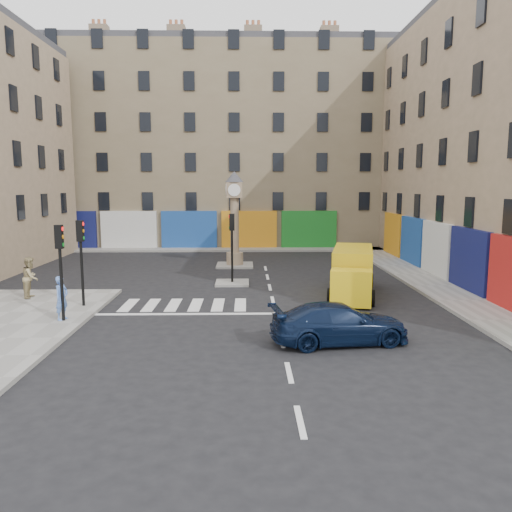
{
  "coord_description": "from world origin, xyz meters",
  "views": [
    {
      "loc": [
        -1.2,
        -18.67,
        5.34
      ],
      "look_at": [
        -0.77,
        4.73,
        2.0
      ],
      "focal_mm": 35.0,
      "sensor_mm": 36.0,
      "label": 1
    }
  ],
  "objects_px": {
    "clock_pillar": "(235,213)",
    "navy_sedan": "(339,323)",
    "traffic_light_left_near": "(60,257)",
    "traffic_light_island": "(232,237)",
    "yellow_van": "(352,272)",
    "pedestrian_blue": "(62,298)",
    "traffic_light_left_far": "(81,249)",
    "pedestrian_tan": "(31,277)"
  },
  "relations": [
    {
      "from": "traffic_light_island",
      "to": "navy_sedan",
      "type": "height_order",
      "value": "traffic_light_island"
    },
    {
      "from": "traffic_light_island",
      "to": "pedestrian_blue",
      "type": "xyz_separation_m",
      "value": [
        -6.38,
        -7.67,
        -1.59
      ]
    },
    {
      "from": "traffic_light_island",
      "to": "pedestrian_blue",
      "type": "relative_size",
      "value": 2.16
    },
    {
      "from": "traffic_light_left_far",
      "to": "yellow_van",
      "type": "relative_size",
      "value": 0.58
    },
    {
      "from": "traffic_light_left_near",
      "to": "yellow_van",
      "type": "distance_m",
      "value": 13.4
    },
    {
      "from": "traffic_light_left_far",
      "to": "yellow_van",
      "type": "bearing_deg",
      "value": 12.56
    },
    {
      "from": "traffic_light_left_near",
      "to": "pedestrian_blue",
      "type": "xyz_separation_m",
      "value": [
        -0.08,
        0.13,
        -1.62
      ]
    },
    {
      "from": "clock_pillar",
      "to": "yellow_van",
      "type": "bearing_deg",
      "value": -55.36
    },
    {
      "from": "traffic_light_island",
      "to": "traffic_light_left_near",
      "type": "bearing_deg",
      "value": -128.93
    },
    {
      "from": "clock_pillar",
      "to": "pedestrian_blue",
      "type": "bearing_deg",
      "value": -115.02
    },
    {
      "from": "traffic_light_island",
      "to": "navy_sedan",
      "type": "xyz_separation_m",
      "value": [
        3.93,
        -10.29,
        -1.91
      ]
    },
    {
      "from": "traffic_light_island",
      "to": "navy_sedan",
      "type": "relative_size",
      "value": 0.79
    },
    {
      "from": "pedestrian_blue",
      "to": "pedestrian_tan",
      "type": "xyz_separation_m",
      "value": [
        -2.85,
        3.9,
        0.1
      ]
    },
    {
      "from": "traffic_light_island",
      "to": "clock_pillar",
      "type": "relative_size",
      "value": 0.61
    },
    {
      "from": "traffic_light_left_far",
      "to": "yellow_van",
      "type": "xyz_separation_m",
      "value": [
        12.28,
        2.74,
        -1.52
      ]
    },
    {
      "from": "clock_pillar",
      "to": "navy_sedan",
      "type": "xyz_separation_m",
      "value": [
        3.93,
        -16.29,
        -2.87
      ]
    },
    {
      "from": "traffic_light_left_near",
      "to": "traffic_light_island",
      "type": "xyz_separation_m",
      "value": [
        6.3,
        7.8,
        -0.03
      ]
    },
    {
      "from": "clock_pillar",
      "to": "pedestrian_tan",
      "type": "distance_m",
      "value": 13.66
    },
    {
      "from": "clock_pillar",
      "to": "pedestrian_tan",
      "type": "xyz_separation_m",
      "value": [
        -9.22,
        -9.77,
        -2.45
      ]
    },
    {
      "from": "pedestrian_tan",
      "to": "traffic_light_left_far",
      "type": "bearing_deg",
      "value": -123.91
    },
    {
      "from": "traffic_light_left_far",
      "to": "navy_sedan",
      "type": "relative_size",
      "value": 0.79
    },
    {
      "from": "yellow_van",
      "to": "pedestrian_tan",
      "type": "distance_m",
      "value": 15.25
    },
    {
      "from": "navy_sedan",
      "to": "traffic_light_left_near",
      "type": "bearing_deg",
      "value": 67.71
    },
    {
      "from": "pedestrian_blue",
      "to": "traffic_light_left_near",
      "type": "bearing_deg",
      "value": -128.7
    },
    {
      "from": "traffic_light_island",
      "to": "traffic_light_left_far",
      "type": "bearing_deg",
      "value": -139.4
    },
    {
      "from": "traffic_light_left_near",
      "to": "traffic_light_left_far",
      "type": "bearing_deg",
      "value": 90.0
    },
    {
      "from": "pedestrian_blue",
      "to": "clock_pillar",
      "type": "bearing_deg",
      "value": -5.32
    },
    {
      "from": "traffic_light_island",
      "to": "yellow_van",
      "type": "distance_m",
      "value": 6.71
    },
    {
      "from": "traffic_light_left_near",
      "to": "traffic_light_island",
      "type": "relative_size",
      "value": 1.0
    },
    {
      "from": "traffic_light_left_near",
      "to": "navy_sedan",
      "type": "distance_m",
      "value": 10.71
    },
    {
      "from": "traffic_light_left_near",
      "to": "pedestrian_blue",
      "type": "bearing_deg",
      "value": 121.6
    },
    {
      "from": "traffic_light_left_near",
      "to": "pedestrian_blue",
      "type": "height_order",
      "value": "traffic_light_left_near"
    },
    {
      "from": "traffic_light_left_far",
      "to": "pedestrian_blue",
      "type": "height_order",
      "value": "traffic_light_left_far"
    },
    {
      "from": "yellow_van",
      "to": "traffic_light_left_near",
      "type": "bearing_deg",
      "value": -144.18
    },
    {
      "from": "yellow_van",
      "to": "pedestrian_tan",
      "type": "xyz_separation_m",
      "value": [
        -15.21,
        -1.11,
        -0.0
      ]
    },
    {
      "from": "clock_pillar",
      "to": "navy_sedan",
      "type": "bearing_deg",
      "value": -76.42
    },
    {
      "from": "traffic_light_left_far",
      "to": "clock_pillar",
      "type": "bearing_deg",
      "value": 61.06
    },
    {
      "from": "pedestrian_blue",
      "to": "pedestrian_tan",
      "type": "height_order",
      "value": "pedestrian_tan"
    },
    {
      "from": "traffic_light_left_near",
      "to": "yellow_van",
      "type": "relative_size",
      "value": 0.58
    },
    {
      "from": "pedestrian_blue",
      "to": "traffic_light_left_far",
      "type": "bearing_deg",
      "value": 17.72
    },
    {
      "from": "traffic_light_left_near",
      "to": "clock_pillar",
      "type": "height_order",
      "value": "clock_pillar"
    },
    {
      "from": "traffic_light_island",
      "to": "pedestrian_blue",
      "type": "height_order",
      "value": "traffic_light_island"
    }
  ]
}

